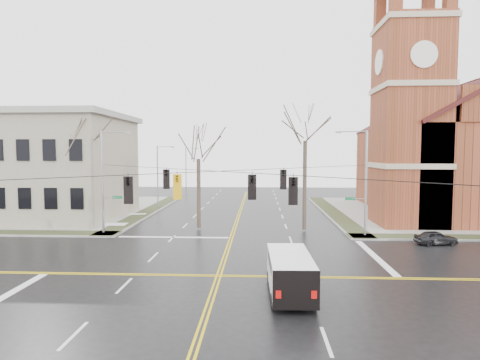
{
  "coord_description": "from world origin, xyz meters",
  "views": [
    {
      "loc": [
        2.4,
        -23.16,
        7.31
      ],
      "look_at": [
        0.97,
        6.0,
        5.27
      ],
      "focal_mm": 30.0,
      "sensor_mm": 36.0,
      "label": 1
    }
  ],
  "objects_px": {
    "signal_pole_ne": "(364,180)",
    "signal_pole_nw": "(104,179)",
    "tree_nw_near": "(198,154)",
    "tree_ne": "(305,135)",
    "streetlight_north_a": "(159,174)",
    "church": "(452,142)",
    "parked_car_a": "(436,238)",
    "streetlight_north_b": "(187,168)",
    "tree_nw_far": "(78,148)",
    "cargo_van": "(290,270)"
  },
  "relations": [
    {
      "from": "signal_pole_ne",
      "to": "signal_pole_nw",
      "type": "distance_m",
      "value": 22.64
    },
    {
      "from": "tree_nw_near",
      "to": "tree_ne",
      "type": "bearing_deg",
      "value": -1.32
    },
    {
      "from": "streetlight_north_a",
      "to": "tree_nw_near",
      "type": "bearing_deg",
      "value": -62.22
    },
    {
      "from": "church",
      "to": "parked_car_a",
      "type": "bearing_deg",
      "value": -117.8
    },
    {
      "from": "streetlight_north_b",
      "to": "tree_nw_near",
      "type": "bearing_deg",
      "value": -77.8
    },
    {
      "from": "parked_car_a",
      "to": "tree_nw_far",
      "type": "bearing_deg",
      "value": 74.51
    },
    {
      "from": "tree_nw_near",
      "to": "tree_nw_far",
      "type": "bearing_deg",
      "value": -176.41
    },
    {
      "from": "streetlight_north_b",
      "to": "signal_pole_nw",
      "type": "bearing_deg",
      "value": -91.05
    },
    {
      "from": "streetlight_north_a",
      "to": "tree_ne",
      "type": "xyz_separation_m",
      "value": [
        17.2,
        -14.14,
        4.41
      ]
    },
    {
      "from": "church",
      "to": "parked_car_a",
      "type": "distance_m",
      "value": 19.7
    },
    {
      "from": "signal_pole_ne",
      "to": "cargo_van",
      "type": "xyz_separation_m",
      "value": [
        -7.37,
        -14.28,
        -3.72
      ]
    },
    {
      "from": "signal_pole_nw",
      "to": "streetlight_north_a",
      "type": "xyz_separation_m",
      "value": [
        0.67,
        16.5,
        -0.48
      ]
    },
    {
      "from": "tree_ne",
      "to": "signal_pole_nw",
      "type": "bearing_deg",
      "value": -172.47
    },
    {
      "from": "cargo_van",
      "to": "tree_ne",
      "type": "distance_m",
      "value": 18.5
    },
    {
      "from": "streetlight_north_b",
      "to": "tree_ne",
      "type": "relative_size",
      "value": 0.65
    },
    {
      "from": "church",
      "to": "tree_ne",
      "type": "distance_m",
      "value": 21.24
    },
    {
      "from": "tree_nw_near",
      "to": "tree_ne",
      "type": "relative_size",
      "value": 0.8
    },
    {
      "from": "streetlight_north_a",
      "to": "tree_nw_far",
      "type": "relative_size",
      "value": 0.76
    },
    {
      "from": "tree_ne",
      "to": "cargo_van",
      "type": "bearing_deg",
      "value": -98.86
    },
    {
      "from": "signal_pole_nw",
      "to": "tree_nw_far",
      "type": "xyz_separation_m",
      "value": [
        -3.16,
        1.89,
        2.71
      ]
    },
    {
      "from": "church",
      "to": "tree_nw_near",
      "type": "distance_m",
      "value": 30.09
    },
    {
      "from": "signal_pole_nw",
      "to": "tree_nw_near",
      "type": "bearing_deg",
      "value": 17.95
    },
    {
      "from": "streetlight_north_b",
      "to": "signal_pole_ne",
      "type": "bearing_deg",
      "value": -58.95
    },
    {
      "from": "signal_pole_nw",
      "to": "tree_ne",
      "type": "relative_size",
      "value": 0.73
    },
    {
      "from": "parked_car_a",
      "to": "tree_nw_near",
      "type": "distance_m",
      "value": 21.39
    },
    {
      "from": "streetlight_north_a",
      "to": "parked_car_a",
      "type": "distance_m",
      "value": 33.35
    },
    {
      "from": "signal_pole_nw",
      "to": "parked_car_a",
      "type": "bearing_deg",
      "value": -5.55
    },
    {
      "from": "signal_pole_ne",
      "to": "parked_car_a",
      "type": "bearing_deg",
      "value": -28.15
    },
    {
      "from": "signal_pole_nw",
      "to": "tree_nw_far",
      "type": "bearing_deg",
      "value": 149.14
    },
    {
      "from": "signal_pole_ne",
      "to": "tree_nw_far",
      "type": "relative_size",
      "value": 0.85
    },
    {
      "from": "streetlight_north_b",
      "to": "tree_ne",
      "type": "xyz_separation_m",
      "value": [
        17.2,
        -34.14,
        4.41
      ]
    },
    {
      "from": "church",
      "to": "signal_pole_nw",
      "type": "xyz_separation_m",
      "value": [
        -36.09,
        -13.28,
        -3.48
      ]
    },
    {
      "from": "signal_pole_nw",
      "to": "tree_ne",
      "type": "distance_m",
      "value": 18.45
    },
    {
      "from": "streetlight_north_a",
      "to": "tree_ne",
      "type": "height_order",
      "value": "tree_ne"
    },
    {
      "from": "streetlight_north_b",
      "to": "streetlight_north_a",
      "type": "bearing_deg",
      "value": -90.0
    },
    {
      "from": "signal_pole_nw",
      "to": "tree_nw_near",
      "type": "xyz_separation_m",
      "value": [
        8.0,
        2.59,
        2.15
      ]
    },
    {
      "from": "signal_pole_ne",
      "to": "tree_nw_near",
      "type": "bearing_deg",
      "value": 169.97
    },
    {
      "from": "cargo_van",
      "to": "tree_nw_near",
      "type": "bearing_deg",
      "value": 111.77
    },
    {
      "from": "church",
      "to": "cargo_van",
      "type": "xyz_separation_m",
      "value": [
        -20.81,
        -27.56,
        -7.21
      ]
    },
    {
      "from": "signal_pole_ne",
      "to": "cargo_van",
      "type": "relative_size",
      "value": 1.63
    },
    {
      "from": "signal_pole_ne",
      "to": "cargo_van",
      "type": "distance_m",
      "value": 16.49
    },
    {
      "from": "church",
      "to": "streetlight_north_b",
      "type": "xyz_separation_m",
      "value": [
        -35.42,
        23.22,
        -3.97
      ]
    },
    {
      "from": "church",
      "to": "tree_nw_near",
      "type": "xyz_separation_m",
      "value": [
        -28.09,
        -10.69,
        -1.33
      ]
    },
    {
      "from": "streetlight_north_a",
      "to": "tree_ne",
      "type": "bearing_deg",
      "value": -39.41
    },
    {
      "from": "church",
      "to": "cargo_van",
      "type": "bearing_deg",
      "value": -127.06
    },
    {
      "from": "tree_nw_far",
      "to": "streetlight_north_b",
      "type": "bearing_deg",
      "value": 83.68
    },
    {
      "from": "tree_nw_far",
      "to": "tree_ne",
      "type": "xyz_separation_m",
      "value": [
        21.04,
        0.47,
        1.23
      ]
    },
    {
      "from": "streetlight_north_b",
      "to": "parked_car_a",
      "type": "xyz_separation_m",
      "value": [
        27.0,
        -39.19,
        -3.92
      ]
    },
    {
      "from": "parked_car_a",
      "to": "tree_ne",
      "type": "relative_size",
      "value": 0.26
    },
    {
      "from": "church",
      "to": "streetlight_north_a",
      "type": "height_order",
      "value": "church"
    }
  ]
}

